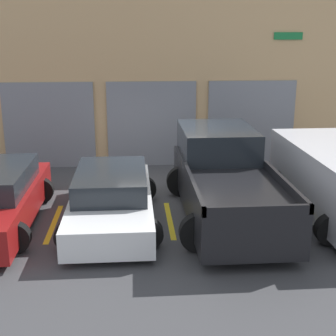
# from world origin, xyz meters

# --- Properties ---
(ground_plane) EXTENTS (28.00, 28.00, 0.00)m
(ground_plane) POSITION_xyz_m (0.00, 0.00, 0.00)
(ground_plane) COLOR #3D3D3F
(shophouse_building) EXTENTS (14.70, 0.68, 5.39)m
(shophouse_building) POSITION_xyz_m (-0.01, 3.29, 2.65)
(shophouse_building) COLOR tan
(shophouse_building) RESTS_ON ground
(pickup_truck) EXTENTS (2.52, 5.28, 1.86)m
(pickup_truck) POSITION_xyz_m (1.31, -1.37, 0.86)
(pickup_truck) COLOR black
(pickup_truck) RESTS_ON ground
(sedan_white) EXTENTS (2.15, 4.46, 1.19)m
(sedan_white) POSITION_xyz_m (-1.31, -1.68, 0.56)
(sedan_white) COLOR white
(sedan_white) RESTS_ON ground
(parking_stripe_left) EXTENTS (0.12, 2.20, 0.01)m
(parking_stripe_left) POSITION_xyz_m (-2.63, -1.71, 0.00)
(parking_stripe_left) COLOR gold
(parking_stripe_left) RESTS_ON ground
(parking_stripe_centre) EXTENTS (0.12, 2.20, 0.01)m
(parking_stripe_centre) POSITION_xyz_m (-0.00, -1.71, 0.00)
(parking_stripe_centre) COLOR gold
(parking_stripe_centre) RESTS_ON ground
(parking_stripe_right) EXTENTS (0.12, 2.20, 0.01)m
(parking_stripe_right) POSITION_xyz_m (2.63, -1.71, 0.00)
(parking_stripe_right) COLOR gold
(parking_stripe_right) RESTS_ON ground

